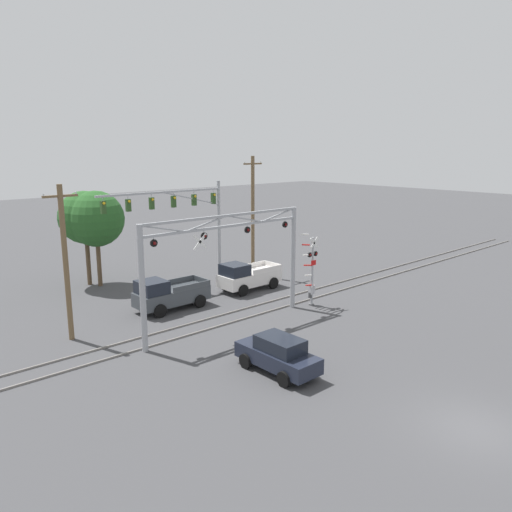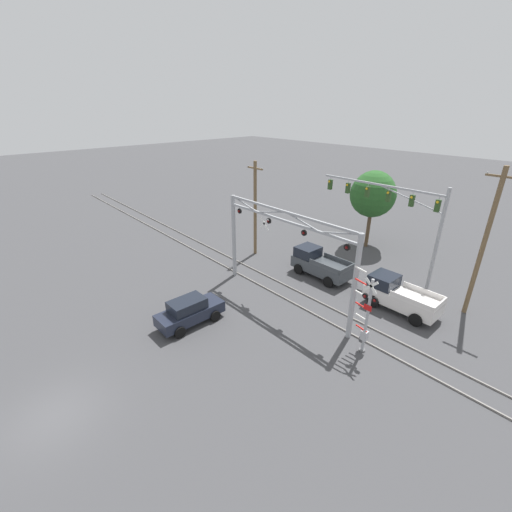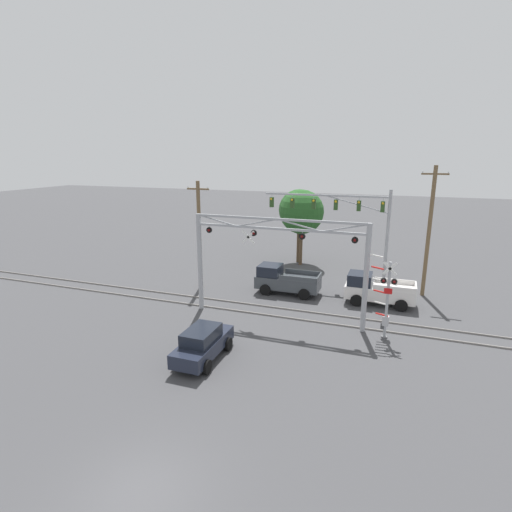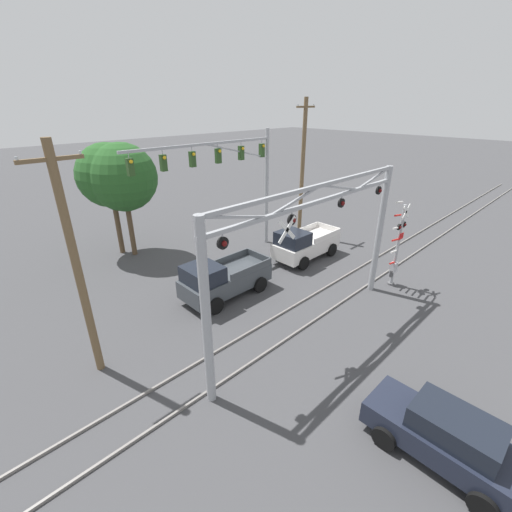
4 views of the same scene
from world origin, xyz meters
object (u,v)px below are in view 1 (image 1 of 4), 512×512
crossing_signal_mast (311,274)px  pickup_truck_lead (168,294)px  background_tree_far_left_verge (96,219)px  pickup_truck_following (247,276)px  sedan_waiting (278,354)px  background_tree_beyond_span (85,218)px  utility_pole_left (66,262)px  traffic_signal_span (188,213)px  utility_pole_right (253,215)px  crossing_gantry (227,256)px

crossing_signal_mast → pickup_truck_lead: crossing_signal_mast is taller
background_tree_far_left_verge → pickup_truck_following: bearing=-48.0°
sedan_waiting → background_tree_far_left_verge: (0.41, 19.40, 4.16)m
background_tree_beyond_span → utility_pole_left: bearing=-118.5°
traffic_signal_span → sedan_waiting: bearing=-109.9°
sedan_waiting → background_tree_far_left_verge: size_ratio=0.59×
sedan_waiting → background_tree_beyond_span: size_ratio=0.60×
background_tree_beyond_span → pickup_truck_lead: bearing=-82.4°
utility_pole_left → pickup_truck_following: bearing=3.7°
traffic_signal_span → utility_pole_right: 5.72m
utility_pole_left → background_tree_far_left_verge: size_ratio=1.17×
pickup_truck_lead → utility_pole_left: 7.43m
crossing_gantry → sedan_waiting: (-2.03, -6.22, -3.28)m
crossing_signal_mast → traffic_signal_span: (-3.22, 9.17, 3.35)m
crossing_signal_mast → sedan_waiting: 10.38m
traffic_signal_span → background_tree_far_left_verge: (-4.96, 4.54, -0.45)m
background_tree_beyond_span → background_tree_far_left_verge: background_tree_far_left_verge is taller
utility_pole_right → sedan_waiting: bearing=-127.9°
crossing_gantry → pickup_truck_following: bearing=40.6°
pickup_truck_lead → crossing_signal_mast: bearing=-36.3°
utility_pole_left → utility_pole_right: bearing=13.1°
crossing_signal_mast → background_tree_beyond_span: 17.18m
background_tree_far_left_verge → crossing_signal_mast: bearing=-59.2°
crossing_signal_mast → background_tree_far_left_verge: background_tree_far_left_verge is taller
utility_pole_right → background_tree_far_left_verge: (-10.60, 5.24, 0.14)m
traffic_signal_span → utility_pole_right: utility_pole_right is taller
crossing_signal_mast → utility_pole_right: (2.43, 8.46, 2.76)m
pickup_truck_following → background_tree_far_left_verge: background_tree_far_left_verge is taller
sedan_waiting → utility_pole_right: (11.01, 14.16, 4.02)m
pickup_truck_following → utility_pole_left: (-13.25, -0.86, 3.27)m
traffic_signal_span → utility_pole_left: utility_pole_left is taller
utility_pole_right → traffic_signal_span: bearing=172.9°
crossing_signal_mast → utility_pole_right: utility_pole_right is taller
pickup_truck_lead → utility_pole_right: 10.99m
pickup_truck_following → background_tree_far_left_verge: (-7.40, 8.23, 4.01)m
utility_pole_left → sedan_waiting: bearing=-62.2°
crossing_signal_mast → utility_pole_left: 14.93m
traffic_signal_span → pickup_truck_lead: 7.17m
traffic_signal_span → background_tree_beyond_span: size_ratio=1.40×
pickup_truck_lead → background_tree_beyond_span: (-1.22, 9.12, 4.07)m
crossing_gantry → traffic_signal_span: bearing=68.9°
traffic_signal_span → sedan_waiting: (-5.37, -14.86, -4.61)m
pickup_truck_following → background_tree_beyond_span: (-7.84, 9.08, 4.07)m
crossing_gantry → utility_pole_right: utility_pole_right is taller
pickup_truck_lead → sedan_waiting: size_ratio=1.13×
background_tree_far_left_verge → background_tree_beyond_span: bearing=117.3°
traffic_signal_span → background_tree_far_left_verge: 6.74m
background_tree_beyond_span → sedan_waiting: bearing=-89.9°
background_tree_far_left_verge → pickup_truck_lead: bearing=-84.7°
pickup_truck_lead → background_tree_beyond_span: bearing=97.6°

